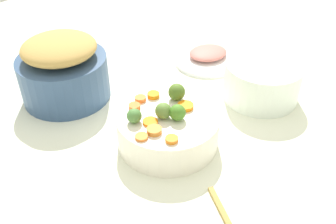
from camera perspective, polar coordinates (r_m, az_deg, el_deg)
The scene contains 19 objects.
tabletop at distance 0.93m, azimuth 2.54°, elevation -4.44°, with size 2.40×2.40×0.02m, color white.
serving_bowl_carrots at distance 0.88m, azimuth 0.00°, elevation -2.64°, with size 0.24×0.24×0.08m, color white.
metal_pot at distance 1.07m, azimuth -15.54°, elevation 5.09°, with size 0.24×0.24×0.12m, color #334F77.
stuffing_mound at distance 1.02m, azimuth -16.37°, elevation 9.42°, with size 0.20×0.20×0.06m, color tan.
carrot_slice_0 at distance 0.78m, azimuth 0.56°, elevation -4.21°, with size 0.03×0.03×0.01m, color orange.
carrot_slice_1 at distance 0.90m, azimuth -4.24°, elevation 2.04°, with size 0.03×0.03×0.01m, color orange.
carrot_slice_2 at distance 0.88m, azimuth 2.68°, elevation 0.89°, with size 0.04×0.04×0.01m, color orange.
carrot_slice_3 at distance 0.80m, azimuth -2.14°, elevation -2.82°, with size 0.03×0.03×0.01m, color orange.
carrot_slice_4 at distance 0.88m, azimuth -5.15°, elevation 0.84°, with size 0.03×0.03×0.01m, color orange.
carrot_slice_5 at distance 0.83m, azimuth -2.73°, elevation -1.52°, with size 0.03×0.03×0.01m, color orange.
carrot_slice_6 at distance 0.91m, azimuth -2.25°, elevation 2.61°, with size 0.03×0.03×0.01m, color orange.
carrot_slice_7 at distance 0.79m, azimuth -4.07°, elevation -3.82°, with size 0.03×0.03×0.01m, color orange.
brussels_sprout_0 at distance 0.90m, azimuth 1.35°, elevation 3.08°, with size 0.04×0.04×0.04m, color #4C6C24.
brussels_sprout_1 at distance 0.83m, azimuth -5.20°, elevation -0.59°, with size 0.03×0.03×0.03m, color #4C7F3C.
brussels_sprout_2 at distance 0.83m, azimuth 1.48°, elevation -0.07°, with size 0.04×0.04×0.04m, color #498126.
brussels_sprout_3 at distance 0.84m, azimuth -0.74°, elevation 0.19°, with size 0.04×0.04×0.04m, color olive.
casserole_dish at distance 1.06m, azimuth 14.15°, elevation 4.62°, with size 0.21×0.21×0.11m, color white.
ham_plate at distance 1.23m, azimuth 5.81°, elevation 7.78°, with size 0.20×0.20×0.01m, color white.
ham_slice_main at distance 1.24m, azimuth 6.16°, elevation 9.00°, with size 0.13×0.11×0.03m, color #CD7369.
Camera 1 is at (-0.54, -0.44, 0.62)m, focal length 39.80 mm.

